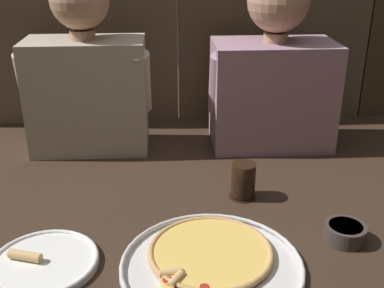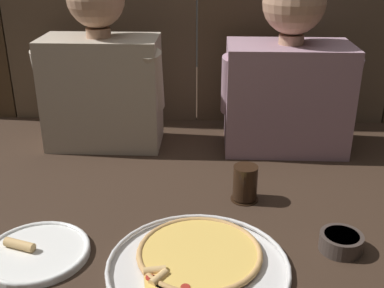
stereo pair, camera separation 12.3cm
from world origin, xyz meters
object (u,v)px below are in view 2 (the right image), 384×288
(diner_right, at_px, (288,72))
(dipping_bowl, at_px, (341,241))
(diner_left, at_px, (101,68))
(drinking_glass, at_px, (245,184))
(dinner_plate, at_px, (37,252))
(pizza_tray, at_px, (198,261))

(diner_right, bearing_deg, dipping_bowl, -84.56)
(dipping_bowl, xyz_separation_m, diner_left, (-0.68, 0.60, 0.25))
(drinking_glass, xyz_separation_m, diner_left, (-0.47, 0.38, 0.22))
(dinner_plate, height_order, diner_right, diner_right)
(pizza_tray, xyz_separation_m, diner_right, (0.28, 0.67, 0.26))
(drinking_glass, bearing_deg, diner_left, 141.17)
(pizza_tray, height_order, dipping_bowl, dipping_bowl)
(pizza_tray, relative_size, drinking_glass, 3.99)
(dinner_plate, bearing_deg, diner_left, 87.75)
(dinner_plate, height_order, drinking_glass, drinking_glass)
(drinking_glass, distance_m, dipping_bowl, 0.31)
(pizza_tray, bearing_deg, drinking_glass, 67.70)
(pizza_tray, height_order, diner_left, diner_left)
(pizza_tray, relative_size, dinner_plate, 1.68)
(drinking_glass, xyz_separation_m, dipping_bowl, (0.21, -0.22, -0.03))
(pizza_tray, xyz_separation_m, dipping_bowl, (0.33, 0.07, 0.01))
(pizza_tray, xyz_separation_m, diner_left, (-0.35, 0.67, 0.26))
(pizza_tray, bearing_deg, dinner_plate, 177.50)
(dipping_bowl, bearing_deg, pizza_tray, -168.17)
(diner_right, bearing_deg, drinking_glass, -112.24)
(dinner_plate, bearing_deg, pizza_tray, -2.50)
(pizza_tray, height_order, diner_right, diner_right)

